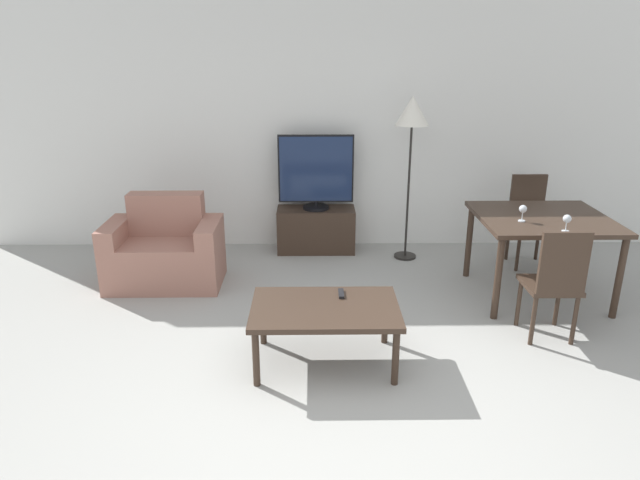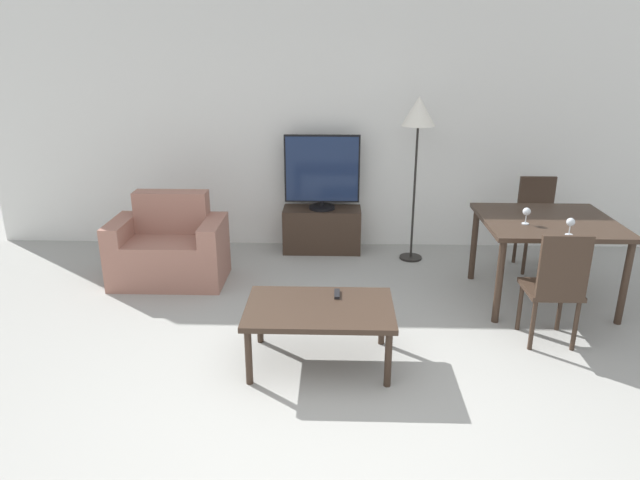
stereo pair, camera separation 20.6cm
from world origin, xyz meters
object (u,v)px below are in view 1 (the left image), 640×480
dining_chair_near (555,280)px  wine_glass_left (567,220)px  dining_table (542,226)px  dining_chair_far (529,216)px  armchair (165,252)px  wine_glass_center (523,210)px  coffee_table (325,312)px  remote_primary (341,294)px  floor_lamp (412,118)px  tv (316,172)px  tv_stand (316,230)px

dining_chair_near → wine_glass_left: bearing=62.3°
dining_table → dining_chair_far: (0.20, 0.84, -0.16)m
armchair → wine_glass_center: bearing=-8.4°
coffee_table → wine_glass_left: bearing=20.0°
wine_glass_left → wine_glass_center: 0.39m
dining_table → remote_primary: size_ratio=7.67×
dining_table → wine_glass_center: (-0.25, -0.14, 0.19)m
dining_chair_near → floor_lamp: (-0.85, 1.84, 1.00)m
dining_chair_far → wine_glass_center: bearing=-114.7°
coffee_table → wine_glass_center: 2.06m
coffee_table → wine_glass_left: wine_glass_left is taller
dining_table → wine_glass_left: wine_glass_left is taller
tv → dining_table: (2.04, -1.23, -0.22)m
dining_table → dining_chair_far: 0.88m
wine_glass_center → wine_glass_left: bearing=-47.7°
dining_table → wine_glass_center: bearing=-150.1°
dining_chair_near → dining_table: bearing=76.5°
dining_chair_far → wine_glass_center: 1.14m
armchair → dining_chair_far: 3.75m
tv_stand → dining_chair_near: 2.78m
tv_stand → tv: tv is taller
armchair → wine_glass_center: wine_glass_center is taller
armchair → wine_glass_left: size_ratio=7.42×
armchair → dining_table: armchair is taller
dining_table → wine_glass_center: size_ratio=7.88×
remote_primary → wine_glass_left: size_ratio=1.03×
dining_chair_near → wine_glass_left: size_ratio=6.44×
tv_stand → dining_table: bearing=-31.1°
floor_lamp → remote_primary: bearing=-112.3°
tv_stand → remote_primary: bearing=-85.5°
tv → floor_lamp: floor_lamp is taller
tv → floor_lamp: 1.17m
dining_chair_near → remote_primary: 1.67m
dining_chair_far → tv: bearing=170.2°
floor_lamp → wine_glass_left: (1.07, -1.43, -0.64)m
remote_primary → tv: bearing=94.5°
wine_glass_left → dining_chair_far: bearing=81.5°
dining_chair_near → wine_glass_center: dining_chair_near is taller
remote_primary → armchair: bearing=141.7°
tv → coffee_table: tv is taller
tv_stand → coffee_table: tv_stand is taller
dining_chair_near → remote_primary: bearing=-175.8°
dining_chair_near → floor_lamp: bearing=114.9°
tv → dining_table: bearing=-31.1°
dining_table → dining_chair_near: dining_chair_near is taller
remote_primary → tv_stand: bearing=94.5°
tv → dining_table: size_ratio=0.71×
dining_chair_far → wine_glass_left: size_ratio=6.44×
tv_stand → tv: bearing=-90.0°
armchair → wine_glass_center: size_ratio=7.42×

